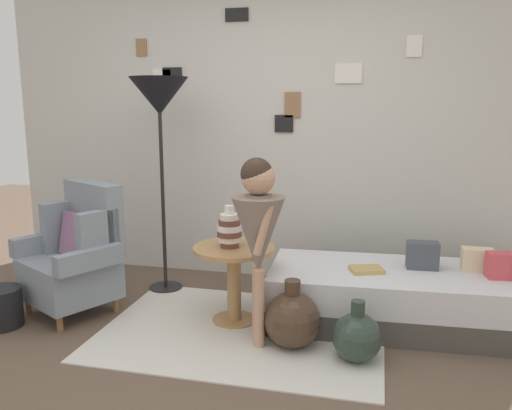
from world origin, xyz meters
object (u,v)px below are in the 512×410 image
(floor_lamp, at_px, (159,103))
(demijohn_far, at_px, (357,337))
(vase_striped, at_px, (229,230))
(magazine_basket, at_px, (2,307))
(book_on_daybed, at_px, (366,270))
(daybed, at_px, (405,298))
(armchair, at_px, (77,255))
(side_table, at_px, (234,268))
(person_child, at_px, (258,226))
(demijohn_near, at_px, (292,319))

(floor_lamp, height_order, demijohn_far, floor_lamp)
(vase_striped, bearing_deg, magazine_basket, -163.79)
(demijohn_far, bearing_deg, book_on_daybed, 86.54)
(daybed, bearing_deg, armchair, -172.85)
(side_table, distance_m, magazine_basket, 1.66)
(vase_striped, height_order, floor_lamp, floor_lamp)
(side_table, xyz_separation_m, person_child, (0.25, -0.31, 0.39))
(vase_striped, xyz_separation_m, magazine_basket, (-1.55, -0.45, -0.55))
(demijohn_near, bearing_deg, magazine_basket, -175.16)
(side_table, relative_size, demijohn_far, 1.50)
(person_child, height_order, demijohn_far, person_child)
(armchair, bearing_deg, demijohn_near, -7.55)
(vase_striped, height_order, demijohn_near, vase_striped)
(armchair, distance_m, floor_lamp, 1.34)
(magazine_basket, bearing_deg, daybed, 14.13)
(armchair, xyz_separation_m, magazine_basket, (-0.37, -0.40, -0.30))
(armchair, distance_m, demijohn_far, 2.14)
(daybed, xyz_separation_m, vase_striped, (-1.22, -0.25, 0.49))
(book_on_daybed, distance_m, demijohn_near, 0.67)
(side_table, distance_m, book_on_daybed, 0.93)
(floor_lamp, bearing_deg, demijohn_far, -28.66)
(vase_striped, distance_m, person_child, 0.42)
(daybed, height_order, person_child, person_child)
(demijohn_far, xyz_separation_m, magazine_basket, (-2.46, -0.08, -0.02))
(floor_lamp, xyz_separation_m, magazine_basket, (-0.82, -0.97, -1.42))
(vase_striped, bearing_deg, demijohn_far, -22.16)
(side_table, distance_m, vase_striped, 0.29)
(armchair, bearing_deg, demijohn_far, -8.63)
(vase_striped, relative_size, floor_lamp, 0.17)
(magazine_basket, bearing_deg, demijohn_near, 4.84)
(floor_lamp, distance_m, demijohn_near, 2.00)
(daybed, relative_size, magazine_basket, 6.92)
(armchair, xyz_separation_m, demijohn_near, (1.68, -0.22, -0.25))
(person_child, relative_size, book_on_daybed, 5.59)
(armchair, bearing_deg, daybed, 7.15)
(side_table, xyz_separation_m, floor_lamp, (-0.75, 0.51, 1.15))
(armchair, xyz_separation_m, daybed, (2.40, 0.30, -0.24))
(daybed, xyz_separation_m, side_table, (-1.19, -0.23, 0.20))
(floor_lamp, relative_size, book_on_daybed, 8.00)
(side_table, height_order, floor_lamp, floor_lamp)
(armchair, relative_size, floor_lamp, 0.55)
(demijohn_near, xyz_separation_m, demijohn_far, (0.42, -0.10, -0.03))
(armchair, bearing_deg, floor_lamp, 51.94)
(side_table, bearing_deg, person_child, -51.23)
(daybed, relative_size, demijohn_far, 4.99)
(person_child, xyz_separation_m, demijohn_far, (0.64, -0.08, -0.64))
(demijohn_far, height_order, magazine_basket, demijohn_far)
(vase_striped, distance_m, magazine_basket, 1.70)
(floor_lamp, relative_size, person_child, 1.43)
(vase_striped, height_order, person_child, person_child)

